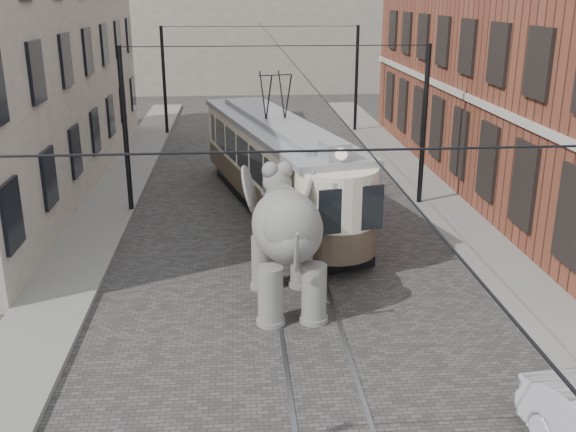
{
  "coord_description": "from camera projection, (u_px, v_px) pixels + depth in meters",
  "views": [
    {
      "loc": [
        -1.66,
        -17.48,
        7.7
      ],
      "look_at": [
        -0.36,
        -1.03,
        2.1
      ],
      "focal_mm": 41.14,
      "sensor_mm": 36.0,
      "label": 1
    }
  ],
  "objects": [
    {
      "name": "tram",
      "position": [
        276.0,
        144.0,
        23.84
      ],
      "size": [
        5.53,
        12.9,
        5.02
      ],
      "primitive_type": null,
      "rotation": [
        0.0,
        0.0,
        0.24
      ],
      "color": "beige",
      "rests_on": "ground"
    },
    {
      "name": "distant_block",
      "position": [
        253.0,
        2.0,
        54.61
      ],
      "size": [
        28.0,
        10.0,
        14.0
      ],
      "primitive_type": "cube",
      "color": "gray",
      "rests_on": "ground"
    },
    {
      "name": "elephant",
      "position": [
        287.0,
        244.0,
        16.7
      ],
      "size": [
        3.23,
        5.56,
        3.32
      ],
      "primitive_type": null,
      "rotation": [
        0.0,
        0.0,
        0.05
      ],
      "color": "slate",
      "rests_on": "ground"
    },
    {
      "name": "brick_building",
      "position": [
        550.0,
        37.0,
        26.48
      ],
      "size": [
        8.0,
        26.0,
        12.0
      ],
      "primitive_type": "cube",
      "color": "brown",
      "rests_on": "ground"
    },
    {
      "name": "ground",
      "position": [
        298.0,
        273.0,
        19.1
      ],
      "size": [
        120.0,
        120.0,
        0.0
      ],
      "primitive_type": "plane",
      "color": "#454240"
    },
    {
      "name": "sidewalk_left",
      "position": [
        68.0,
        278.0,
        18.59
      ],
      "size": [
        2.0,
        60.0,
        0.15
      ],
      "primitive_type": "cube",
      "color": "slate",
      "rests_on": "ground"
    },
    {
      "name": "sidewalk_right",
      "position": [
        499.0,
        264.0,
        19.52
      ],
      "size": [
        2.0,
        60.0,
        0.15
      ],
      "primitive_type": "cube",
      "color": "slate",
      "rests_on": "ground"
    },
    {
      "name": "catenary",
      "position": [
        279.0,
        136.0,
        22.84
      ],
      "size": [
        11.0,
        30.2,
        6.0
      ],
      "primitive_type": null,
      "color": "black",
      "rests_on": "ground"
    },
    {
      "name": "tram_rails",
      "position": [
        298.0,
        272.0,
        19.09
      ],
      "size": [
        1.54,
        80.0,
        0.02
      ],
      "primitive_type": null,
      "color": "slate",
      "rests_on": "ground"
    }
  ]
}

